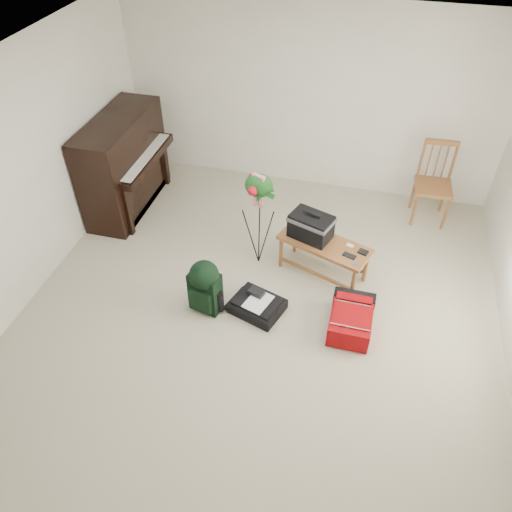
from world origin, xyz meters
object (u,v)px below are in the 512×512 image
(bench, at_px, (314,234))
(green_backpack, at_px, (205,285))
(dining_chair, at_px, (434,184))
(red_suitcase, at_px, (351,316))
(piano, at_px, (125,166))
(flower_stand, at_px, (259,221))
(black_duffel, at_px, (257,305))

(bench, relative_size, green_backpack, 1.72)
(bench, bearing_deg, dining_chair, 67.71)
(bench, bearing_deg, green_backpack, -119.33)
(green_backpack, bearing_deg, red_suitcase, 17.49)
(piano, bearing_deg, green_backpack, -44.36)
(dining_chair, bearing_deg, green_backpack, -138.02)
(bench, relative_size, dining_chair, 1.06)
(flower_stand, bearing_deg, dining_chair, 56.40)
(dining_chair, relative_size, green_backpack, 1.62)
(piano, height_order, dining_chair, piano)
(bench, height_order, green_backpack, bench)
(black_duffel, xyz_separation_m, flower_stand, (-0.18, 0.77, 0.53))
(bench, bearing_deg, piano, -175.70)
(piano, xyz_separation_m, flower_stand, (1.97, -0.71, 0.01))
(dining_chair, height_order, black_duffel, dining_chair)
(red_suitcase, bearing_deg, green_backpack, -174.17)
(green_backpack, bearing_deg, dining_chair, 57.24)
(dining_chair, bearing_deg, flower_stand, -146.66)
(red_suitcase, height_order, green_backpack, green_backpack)
(bench, xyz_separation_m, dining_chair, (1.30, 1.44, -0.05))
(piano, relative_size, red_suitcase, 2.41)
(green_backpack, bearing_deg, black_duffel, 23.01)
(dining_chair, xyz_separation_m, black_duffel, (-1.75, -2.19, -0.43))
(black_duffel, xyz_separation_m, green_backpack, (-0.54, -0.10, 0.27))
(bench, bearing_deg, black_duffel, -100.95)
(bench, distance_m, green_backpack, 1.33)
(black_duffel, relative_size, green_backpack, 0.97)
(bench, height_order, red_suitcase, bench)
(red_suitcase, distance_m, flower_stand, 1.46)
(bench, distance_m, dining_chair, 1.94)
(red_suitcase, height_order, black_duffel, red_suitcase)
(piano, bearing_deg, dining_chair, 10.39)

